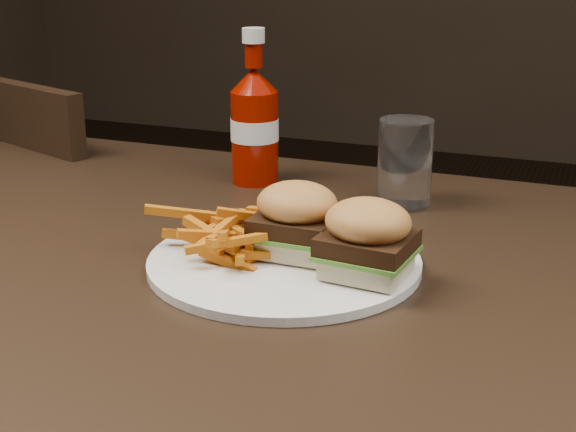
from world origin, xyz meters
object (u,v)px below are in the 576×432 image
at_px(tumbler, 405,162).
at_px(chair_far, 115,288).
at_px(dining_table, 257,281).
at_px(ketchup_bottle, 255,139).
at_px(plate, 284,262).

bearing_deg(tumbler, chair_far, 157.14).
height_order(dining_table, chair_far, dining_table).
xyz_separation_m(ketchup_bottle, tumbler, (0.21, -0.02, -0.01)).
relative_size(dining_table, plate, 4.40).
bearing_deg(plate, dining_table, -174.31).
xyz_separation_m(plate, ketchup_bottle, (-0.15, 0.26, 0.06)).
bearing_deg(ketchup_bottle, tumbler, -6.66).
bearing_deg(chair_far, dining_table, 155.96).
xyz_separation_m(dining_table, plate, (0.03, 0.00, 0.03)).
distance_m(dining_table, chair_far, 0.78).
distance_m(dining_table, ketchup_bottle, 0.30).
relative_size(plate, ketchup_bottle, 2.17).
height_order(plate, tumbler, tumbler).
distance_m(dining_table, tumbler, 0.27).
height_order(chair_far, plate, plate).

